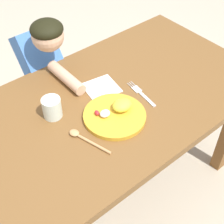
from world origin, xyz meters
name	(u,v)px	position (x,y,z in m)	size (l,w,h in m)	color
ground_plane	(113,186)	(0.00, 0.00, 0.00)	(8.00, 8.00, 0.00)	#B5A790
dining_table	(113,112)	(0.00, 0.00, 0.64)	(1.44, 0.82, 0.73)	brown
plate	(115,114)	(-0.07, -0.10, 0.75)	(0.27, 0.27, 0.07)	gold
fork	(142,94)	(0.12, -0.07, 0.73)	(0.04, 0.20, 0.01)	silver
spoon	(83,138)	(-0.25, -0.11, 0.74)	(0.08, 0.20, 0.02)	tan
drinking_cup	(52,108)	(-0.27, 0.08, 0.78)	(0.08, 0.08, 0.09)	silver
person	(45,86)	(-0.10, 0.48, 0.55)	(0.20, 0.51, 1.01)	#363D57
napkin	(101,88)	(0.00, 0.09, 0.73)	(0.15, 0.15, 0.00)	white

